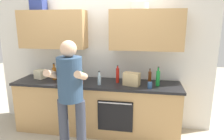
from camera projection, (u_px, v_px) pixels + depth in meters
ground_plane at (97, 130)px, 3.64m from camera, size 12.00×12.00×0.00m
back_wall_unit at (99, 46)px, 3.56m from camera, size 4.00×0.38×2.50m
counter at (97, 107)px, 3.53m from camera, size 2.84×0.67×0.90m
person_standing at (70, 91)px, 2.75m from camera, size 0.49×0.45×1.67m
bottle_syrup at (54, 73)px, 3.57m from camera, size 0.07×0.07×0.30m
bottle_soda at (158, 78)px, 3.21m from camera, size 0.06×0.06×0.31m
bottle_hotsauce at (118, 75)px, 3.38m from camera, size 0.05×0.05×0.30m
bottle_vinegar at (150, 76)px, 3.45m from camera, size 0.06×0.06×0.23m
bottle_water at (99, 79)px, 3.28m from camera, size 0.06×0.06×0.23m
cup_tea at (150, 85)px, 3.11m from camera, size 0.07×0.07×0.10m
knife_block at (67, 75)px, 3.44m from camera, size 0.10×0.14×0.30m
potted_herb at (79, 76)px, 3.31m from camera, size 0.16×0.16×0.25m
grocery_bag_bread at (132, 79)px, 3.25m from camera, size 0.29×0.21×0.21m
grocery_bag_rice at (40, 74)px, 3.66m from camera, size 0.21×0.21×0.16m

